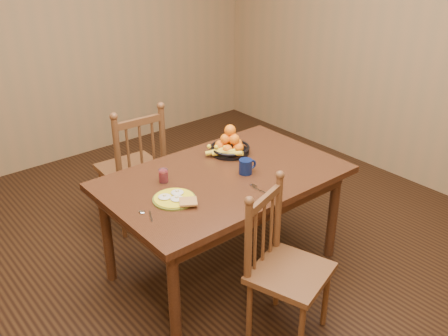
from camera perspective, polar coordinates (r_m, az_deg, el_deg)
room at (r=3.10m, az=-0.00°, el=9.13°), size 4.52×5.02×2.72m
dining_table at (r=3.37m, az=-0.00°, el=-2.05°), size 1.60×1.00×0.75m
chair_far at (r=4.04m, az=-10.28°, el=-0.02°), size 0.49×0.47×1.03m
chair_near at (r=2.98m, az=6.90°, el=-11.24°), size 0.54×0.52×0.95m
breakfast_plate at (r=3.04m, az=-5.64°, el=-3.49°), size 0.26×0.31×0.04m
fork at (r=3.15m, az=4.00°, el=-2.45°), size 0.04×0.18×0.00m
spoon at (r=2.93m, az=-9.04°, el=-5.13°), size 0.06×0.15×0.01m
coffee_mug at (r=3.33m, az=2.54°, el=0.20°), size 0.13×0.09×0.10m
juice_glass at (r=3.24m, az=-6.94°, el=-0.93°), size 0.06×0.06×0.09m
fruit_bowl at (r=3.61m, az=0.63°, el=2.61°), size 0.32×0.32×0.22m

